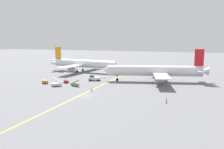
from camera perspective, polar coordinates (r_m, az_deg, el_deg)
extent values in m
plane|color=slate|center=(90.85, -6.06, -5.08)|extent=(600.00, 600.00, 0.00)
cube|color=yellow|center=(100.70, -4.91, -3.69)|extent=(2.35, 119.99, 0.01)
cylinder|color=white|center=(153.37, -6.62, 2.60)|extent=(44.08, 9.59, 4.87)
cone|color=white|center=(142.53, 1.29, 2.20)|extent=(3.27, 4.76, 4.48)
cone|color=white|center=(166.60, -13.32, 2.90)|extent=(4.00, 4.27, 3.90)
cube|color=white|center=(154.61, -7.30, 2.36)|extent=(11.02, 43.47, 0.44)
cube|color=white|center=(165.01, -12.65, 3.04)|extent=(4.59, 13.27, 0.28)
cube|color=orange|center=(164.38, -12.64, 5.06)|extent=(4.41, 0.83, 7.75)
cylinder|color=#999EA3|center=(144.34, -9.54, 1.15)|extent=(4.46, 3.04, 2.60)
cylinder|color=#999EA3|center=(164.51, -4.73, 2.15)|extent=(4.46, 3.04, 2.60)
cylinder|color=slate|center=(158.31, -6.92, 1.51)|extent=(0.28, 0.28, 2.61)
cylinder|color=black|center=(158.48, -6.92, 1.04)|extent=(1.35, 0.69, 1.30)
cylinder|color=slate|center=(152.66, -8.29, 1.22)|extent=(0.28, 0.28, 2.61)
cylinder|color=black|center=(152.84, -8.28, 0.73)|extent=(1.35, 0.69, 1.30)
cylinder|color=slate|center=(145.31, -0.72, 0.93)|extent=(0.28, 0.28, 2.61)
cylinder|color=black|center=(145.49, -0.72, 0.42)|extent=(1.35, 0.69, 1.30)
cylinder|color=silver|center=(120.59, 9.98, 0.89)|extent=(45.82, 15.96, 5.22)
cone|color=silver|center=(121.09, -1.48, 1.05)|extent=(3.86, 5.33, 4.80)
cone|color=silver|center=(124.80, 21.01, 0.71)|extent=(4.49, 4.91, 4.17)
cube|color=silver|center=(120.90, 11.06, 0.51)|extent=(16.04, 41.73, 0.44)
cube|color=silver|center=(124.08, 19.91, 0.96)|extent=(6.19, 13.39, 0.28)
cube|color=red|center=(123.39, 19.92, 3.79)|extent=(4.36, 1.39, 8.10)
cylinder|color=#999EA3|center=(132.49, 10.13, 0.45)|extent=(4.70, 3.52, 2.60)
cylinder|color=#999EA3|center=(109.68, 11.09, -1.27)|extent=(4.70, 3.52, 2.60)
cylinder|color=slate|center=(118.09, 11.66, -1.08)|extent=(0.28, 0.28, 2.48)
cylinder|color=black|center=(118.30, 11.64, -1.67)|extent=(1.39, 0.84, 1.30)
cylinder|color=slate|center=(124.76, 11.33, -0.55)|extent=(0.28, 0.28, 2.48)
cylinder|color=black|center=(124.96, 11.31, -1.11)|extent=(1.39, 0.84, 1.30)
cylinder|color=slate|center=(121.06, 1.25, -0.66)|extent=(0.28, 0.28, 2.48)
cylinder|color=black|center=(121.26, 1.24, -1.24)|extent=(1.39, 0.84, 1.30)
cube|color=white|center=(122.63, -4.16, -0.93)|extent=(6.23, 3.82, 1.35)
cube|color=#333D47|center=(122.68, -4.75, -0.40)|extent=(2.50, 2.48, 0.90)
cylinder|color=#4C4C51|center=(121.88, -2.08, -0.90)|extent=(3.16, 0.91, 0.20)
sphere|color=orange|center=(122.58, -4.76, -0.11)|extent=(0.24, 0.24, 0.24)
cylinder|color=black|center=(121.89, -5.23, -1.32)|extent=(0.94, 0.49, 0.90)
cylinder|color=black|center=(124.38, -5.00, -1.11)|extent=(0.94, 0.49, 0.90)
cylinder|color=black|center=(121.13, -3.30, -1.36)|extent=(0.94, 0.49, 0.90)
cylinder|color=black|center=(123.64, -3.10, -1.15)|extent=(0.94, 0.49, 0.90)
cube|color=#666B4C|center=(109.91, -8.81, -2.32)|extent=(4.38, 3.20, 0.90)
cube|color=black|center=(109.06, -8.56, -1.68)|extent=(4.18, 2.27, 1.83)
cylinder|color=black|center=(109.87, -8.27, -2.55)|extent=(0.63, 0.42, 0.60)
cylinder|color=black|center=(109.00, -8.83, -2.66)|extent=(0.63, 0.42, 0.60)
cylinder|color=black|center=(111.01, -8.77, -2.45)|extent=(0.63, 0.42, 0.60)
cylinder|color=black|center=(110.14, -9.33, -2.55)|extent=(0.63, 0.42, 0.60)
cube|color=orange|center=(118.29, -15.55, -1.74)|extent=(2.72, 1.71, 1.00)
cube|color=#B2B2B7|center=(118.14, -15.56, -1.33)|extent=(2.85, 1.80, 0.12)
cylinder|color=black|center=(118.33, -16.03, -2.00)|extent=(0.61, 0.25, 0.60)
cylinder|color=black|center=(119.38, -15.60, -1.89)|extent=(0.61, 0.25, 0.60)
cylinder|color=black|center=(117.38, -15.47, -2.06)|extent=(0.61, 0.25, 0.60)
cylinder|color=black|center=(118.44, -15.04, -1.95)|extent=(0.61, 0.25, 0.60)
cube|color=silver|center=(111.24, -13.00, -2.29)|extent=(4.91, 3.42, 1.00)
cube|color=silver|center=(110.84, -12.88, -1.32)|extent=(4.40, 2.75, 2.71)
cylinder|color=black|center=(110.83, -13.45, -2.61)|extent=(0.63, 0.39, 0.60)
cylinder|color=black|center=(112.17, -13.29, -2.47)|extent=(0.63, 0.39, 0.60)
cylinder|color=black|center=(110.51, -12.69, -2.61)|extent=(0.63, 0.39, 0.60)
cylinder|color=black|center=(111.85, -12.54, -2.47)|extent=(0.63, 0.39, 0.60)
cube|color=red|center=(117.42, -10.79, -1.62)|extent=(1.87, 1.30, 1.10)
cylinder|color=black|center=(117.58, -11.02, -1.22)|extent=(0.16, 0.16, 0.50)
cylinder|color=black|center=(117.69, -10.29, -1.86)|extent=(0.61, 0.23, 0.60)
cylinder|color=black|center=(116.54, -10.66, -1.97)|extent=(0.61, 0.23, 0.60)
cylinder|color=black|center=(118.50, -10.90, -1.80)|extent=(0.61, 0.23, 0.60)
cylinder|color=black|center=(117.36, -11.28, -1.91)|extent=(0.61, 0.23, 0.60)
cylinder|color=black|center=(98.39, -4.80, -3.73)|extent=(0.28, 0.28, 0.87)
cylinder|color=#D1E02D|center=(98.23, -4.80, -3.31)|extent=(0.36, 0.36, 0.62)
sphere|color=beige|center=(98.15, -4.81, -3.06)|extent=(0.24, 0.24, 0.24)
cylinder|color=#F24C19|center=(98.45, -4.90, -3.21)|extent=(0.05, 0.05, 0.40)
cylinder|color=black|center=(82.54, 12.73, -6.34)|extent=(0.28, 0.28, 0.86)
cylinder|color=#D1E02D|center=(82.35, 12.75, -5.85)|extent=(0.36, 0.36, 0.61)
sphere|color=brown|center=(82.25, 12.76, -5.56)|extent=(0.23, 0.23, 0.23)
cylinder|color=#F24C19|center=(82.47, 12.93, -5.74)|extent=(0.05, 0.05, 0.40)
cone|color=orange|center=(119.04, -5.54, -1.64)|extent=(0.40, 0.40, 0.60)
cube|color=black|center=(119.09, -5.53, -1.77)|extent=(0.44, 0.44, 0.04)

